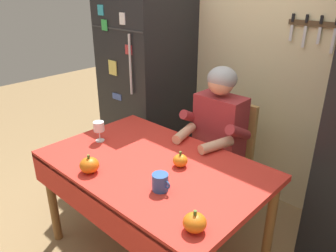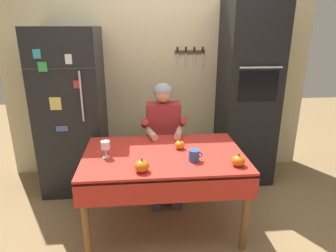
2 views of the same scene
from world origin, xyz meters
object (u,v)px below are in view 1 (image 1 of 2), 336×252
Objects in this scene: refrigerator at (147,81)px; wine_glass at (99,127)px; seated_person at (214,136)px; pumpkin_medium at (89,165)px; pumpkin_large at (180,161)px; chair_behind_person at (226,154)px; dining_table at (151,175)px; coffee_mug at (160,182)px; pumpkin_small at (195,222)px.

wine_glass is at bearing -63.17° from refrigerator.
seated_person is 0.95m from pumpkin_medium.
pumpkin_large is 0.54m from pumpkin_medium.
refrigerator is 1.35m from pumpkin_large.
refrigerator is at bearing 174.82° from chair_behind_person.
coffee_mug reaches higher than dining_table.
pumpkin_small is (0.77, 0.03, -0.00)m from pumpkin_medium.
chair_behind_person is 1.22m from pumpkin_small.
pumpkin_large is (1.10, -0.78, -0.12)m from refrigerator.
pumpkin_medium reaches higher than pumpkin_large.
pumpkin_large is (0.11, -0.50, 0.04)m from seated_person.
refrigerator is 1.29× the size of dining_table.
coffee_mug is 0.80× the size of wine_glass.
pumpkin_small is at bearing -13.67° from wine_glass.
pumpkin_large is 0.92× the size of pumpkin_small.
pumpkin_medium reaches higher than coffee_mug.
pumpkin_large is (0.11, -0.69, 0.27)m from chair_behind_person.
coffee_mug is (0.24, -0.16, 0.13)m from dining_table.
refrigerator reaches higher than chair_behind_person.
pumpkin_large is (0.65, 0.12, -0.07)m from wine_glass.
seated_person reaches higher than pumpkin_medium.
pumpkin_large is (0.15, 0.11, 0.12)m from dining_table.
pumpkin_small is (0.33, -0.12, -0.01)m from coffee_mug.
dining_table is at bearing 147.08° from coffee_mug.
pumpkin_small is at bearing -20.06° from coffee_mug.
dining_table is 1.51× the size of chair_behind_person.
seated_person is 12.43× the size of pumpkin_large.
coffee_mug is at bearing 19.79° from pumpkin_medium.
pumpkin_medium is (-0.19, -0.31, 0.13)m from dining_table.
pumpkin_small is at bearing -25.78° from dining_table.
pumpkin_small is (0.42, -0.38, 0.00)m from pumpkin_large.
dining_table is 0.31m from coffee_mug.
coffee_mug is (0.19, -0.76, 0.05)m from seated_person.
coffee_mug is at bearing -71.75° from pumpkin_large.
pumpkin_large is 0.57m from pumpkin_small.
seated_person is at bearing 85.50° from dining_table.
coffee_mug is at bearing 159.94° from pumpkin_small.
refrigerator is at bearing 144.86° from pumpkin_large.
chair_behind_person is at bearing 77.74° from pumpkin_medium.
wine_glass is 1.46× the size of pumpkin_large.
pumpkin_medium is 0.77m from pumpkin_small.
coffee_mug is 0.28m from pumpkin_large.
wine_glass is at bearing 166.33° from pumpkin_small.
pumpkin_small is at bearing -42.36° from pumpkin_large.
pumpkin_large is at bearing 50.35° from pumpkin_medium.
seated_person is at bearing 120.89° from pumpkin_small.
pumpkin_medium reaches higher than pumpkin_small.
chair_behind_person is 8.06× the size of pumpkin_medium.
wine_glass is (0.46, -0.90, -0.06)m from refrigerator.
wine_glass is 0.43m from pumpkin_medium.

